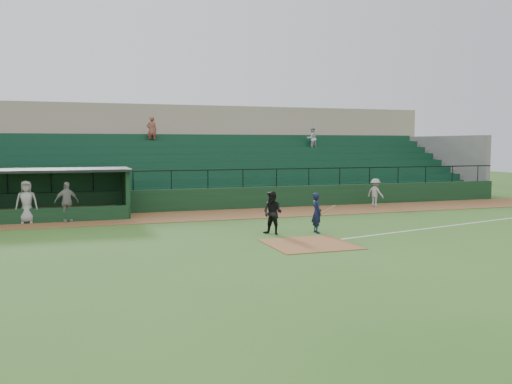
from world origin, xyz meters
name	(u,v)px	position (x,y,z in m)	size (l,w,h in m)	color
ground	(299,240)	(0.00, 0.00, 0.00)	(90.00, 90.00, 0.00)	#305A1D
warning_track	(237,214)	(0.00, 8.00, 0.01)	(40.00, 4.00, 0.03)	brown
home_plate_dirt	(310,244)	(0.00, -1.00, 0.01)	(3.00, 3.00, 0.03)	brown
foul_line	(454,225)	(8.00, 1.20, 0.01)	(18.00, 0.09, 0.01)	white
stadium_structure	(200,164)	(0.00, 16.46, 2.30)	(38.00, 13.08, 6.40)	black
dugout	(35,191)	(-9.75, 9.56, 1.33)	(8.90, 3.20, 2.42)	black
batter_at_plate	(317,213)	(1.35, 1.29, 0.82)	(1.01, 0.68, 1.64)	black
umpire	(273,213)	(-0.49, 1.51, 0.86)	(0.84, 0.65, 1.73)	black
runner	(375,193)	(8.44, 8.56, 0.83)	(1.04, 0.60, 1.61)	#9A9690
dugout_player_a	(66,202)	(-8.29, 7.74, 0.96)	(1.09, 0.45, 1.85)	gray
dugout_player_b	(27,202)	(-10.00, 7.84, 1.00)	(0.95, 0.62, 1.94)	#9C9792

